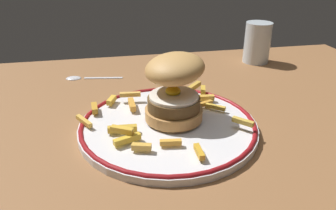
{
  "coord_description": "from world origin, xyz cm",
  "views": [
    {
      "loc": [
        -3.95,
        -48.9,
        27.88
      ],
      "look_at": [
        5.4,
        -2.13,
        4.6
      ],
      "focal_mm": 34.66,
      "sensor_mm": 36.0,
      "label": 1
    }
  ],
  "objects_px": {
    "water_glass": "(257,46)",
    "spoon": "(80,77)",
    "dinner_plate": "(168,125)",
    "burger": "(174,86)"
  },
  "relations": [
    {
      "from": "dinner_plate",
      "to": "spoon",
      "type": "relative_size",
      "value": 2.23
    },
    {
      "from": "water_glass",
      "to": "spoon",
      "type": "height_order",
      "value": "water_glass"
    },
    {
      "from": "dinner_plate",
      "to": "burger",
      "type": "distance_m",
      "value": 0.07
    },
    {
      "from": "burger",
      "to": "spoon",
      "type": "bearing_deg",
      "value": 123.98
    },
    {
      "from": "burger",
      "to": "spoon",
      "type": "height_order",
      "value": "burger"
    },
    {
      "from": "water_glass",
      "to": "dinner_plate",
      "type": "bearing_deg",
      "value": -134.36
    },
    {
      "from": "burger",
      "to": "water_glass",
      "type": "xyz_separation_m",
      "value": [
        0.29,
        0.29,
        -0.03
      ]
    },
    {
      "from": "dinner_plate",
      "to": "water_glass",
      "type": "distance_m",
      "value": 0.43
    },
    {
      "from": "dinner_plate",
      "to": "burger",
      "type": "height_order",
      "value": "burger"
    },
    {
      "from": "burger",
      "to": "water_glass",
      "type": "relative_size",
      "value": 1.26
    }
  ]
}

